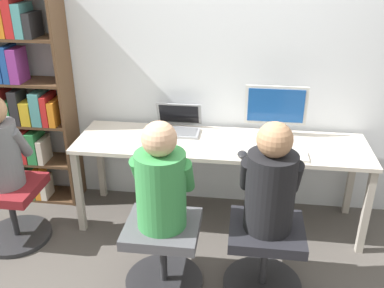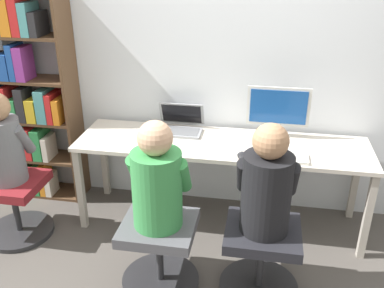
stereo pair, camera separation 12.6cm
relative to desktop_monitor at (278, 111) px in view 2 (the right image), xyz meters
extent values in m
plane|color=#4C4742|center=(-0.40, -0.48, -0.93)|extent=(14.00, 14.00, 0.00)
cube|color=silver|center=(-0.40, 0.19, 0.37)|extent=(10.00, 0.05, 2.60)
cube|color=beige|center=(-0.40, -0.18, -0.23)|extent=(2.21, 0.60, 0.03)
cube|color=#ADA497|center=(-1.47, -0.44, -0.58)|extent=(0.05, 0.05, 0.68)
cube|color=#ADA497|center=(0.66, -0.44, -0.58)|extent=(0.05, 0.05, 0.68)
cube|color=#ADA497|center=(-1.47, 0.08, -0.58)|extent=(0.05, 0.05, 0.68)
cube|color=#ADA497|center=(0.66, 0.08, -0.58)|extent=(0.05, 0.05, 0.68)
cylinder|color=beige|center=(0.00, 0.00, -0.21)|extent=(0.19, 0.19, 0.01)
cylinder|color=beige|center=(0.00, 0.00, -0.16)|extent=(0.04, 0.04, 0.09)
cube|color=beige|center=(0.00, 0.00, 0.04)|extent=(0.47, 0.02, 0.30)
cube|color=#19478C|center=(0.00, -0.01, 0.04)|extent=(0.42, 0.01, 0.26)
cube|color=gray|center=(-0.76, -0.06, -0.20)|extent=(0.36, 0.21, 0.02)
cube|color=slate|center=(-0.76, -0.06, -0.19)|extent=(0.32, 0.16, 0.00)
cube|color=gray|center=(-0.76, 0.08, -0.10)|extent=(0.36, 0.08, 0.19)
cube|color=black|center=(-0.76, 0.07, -0.10)|extent=(0.32, 0.07, 0.16)
cube|color=silver|center=(0.03, -0.37, -0.20)|extent=(0.39, 0.17, 0.02)
cube|color=#BAB8AD|center=(0.03, -0.37, -0.19)|extent=(0.35, 0.13, 0.00)
ellipsoid|color=black|center=(-0.23, -0.40, -0.20)|extent=(0.07, 0.11, 0.03)
cylinder|color=#262628|center=(-0.06, -0.89, -0.91)|extent=(0.52, 0.52, 0.04)
cylinder|color=#262628|center=(-0.06, -0.89, -0.70)|extent=(0.05, 0.05, 0.38)
cube|color=black|center=(-0.06, -0.89, -0.48)|extent=(0.46, 0.43, 0.07)
cylinder|color=#262628|center=(-0.71, -0.95, -0.91)|extent=(0.52, 0.52, 0.04)
cylinder|color=#262628|center=(-0.71, -0.95, -0.70)|extent=(0.05, 0.05, 0.38)
cube|color=#4C4C51|center=(-0.71, -0.95, -0.48)|extent=(0.46, 0.43, 0.07)
cylinder|color=black|center=(-0.06, -0.89, -0.19)|extent=(0.30, 0.30, 0.50)
sphere|color=#A87A56|center=(-0.06, -0.89, 0.15)|extent=(0.21, 0.21, 0.21)
cylinder|color=black|center=(-0.20, -0.82, -0.12)|extent=(0.08, 0.22, 0.28)
cylinder|color=black|center=(0.09, -0.82, -0.12)|extent=(0.08, 0.22, 0.28)
cylinder|color=#388C47|center=(-0.71, -0.95, -0.20)|extent=(0.31, 0.31, 0.49)
sphere|color=tan|center=(-0.71, -0.95, 0.14)|extent=(0.21, 0.21, 0.21)
cylinder|color=#388C47|center=(-0.85, -0.88, -0.13)|extent=(0.09, 0.21, 0.28)
cylinder|color=#388C47|center=(-0.56, -0.88, -0.13)|extent=(0.09, 0.21, 0.28)
cube|color=#513823|center=(-1.67, 0.01, -0.03)|extent=(0.02, 0.28, 1.79)
cube|color=#513823|center=(-2.01, 0.01, -0.91)|extent=(0.67, 0.27, 0.02)
cube|color=#513823|center=(-2.01, 0.01, -0.56)|extent=(0.67, 0.27, 0.02)
cube|color=#513823|center=(-2.01, 0.01, -0.21)|extent=(0.67, 0.27, 0.02)
cube|color=#513823|center=(-2.01, 0.01, 0.14)|extent=(0.67, 0.27, 0.02)
cube|color=#513823|center=(-2.01, 0.01, 0.50)|extent=(0.67, 0.27, 0.02)
cube|color=#262628|center=(-2.31, -0.02, -0.76)|extent=(0.06, 0.21, 0.28)
cube|color=gold|center=(-2.25, -0.02, -0.78)|extent=(0.05, 0.20, 0.25)
cube|color=#2D8C47|center=(-2.19, -0.04, -0.79)|extent=(0.06, 0.16, 0.23)
cube|color=#2D8C47|center=(-2.13, -0.04, -0.80)|extent=(0.06, 0.16, 0.21)
cube|color=#2D8C47|center=(-2.06, -0.02, -0.77)|extent=(0.07, 0.22, 0.27)
cube|color=orange|center=(-2.00, -0.03, -0.76)|extent=(0.05, 0.19, 0.29)
cube|color=silver|center=(-1.94, -0.04, -0.80)|extent=(0.05, 0.16, 0.20)
cube|color=#2D8C47|center=(-2.31, -0.03, -0.45)|extent=(0.06, 0.18, 0.20)
cube|color=orange|center=(-2.23, -0.03, -0.45)|extent=(0.07, 0.20, 0.19)
cube|color=#2D8C47|center=(-2.16, -0.04, -0.41)|extent=(0.06, 0.18, 0.29)
cube|color=red|center=(-2.08, -0.02, -0.41)|extent=(0.08, 0.22, 0.28)
cube|color=#2D8C47|center=(-1.99, -0.02, -0.41)|extent=(0.08, 0.22, 0.27)
cube|color=silver|center=(-1.92, -0.03, -0.44)|extent=(0.05, 0.19, 0.21)
cube|color=#1E4C9E|center=(-2.30, -0.05, -0.06)|extent=(0.09, 0.16, 0.27)
cube|color=red|center=(-2.22, -0.01, -0.05)|extent=(0.05, 0.23, 0.29)
cube|color=#2D8C47|center=(-2.15, -0.04, -0.10)|extent=(0.07, 0.17, 0.19)
cube|color=#262628|center=(-2.07, -0.04, -0.05)|extent=(0.08, 0.18, 0.28)
cube|color=gold|center=(-1.99, -0.04, -0.10)|extent=(0.08, 0.18, 0.20)
cube|color=teal|center=(-1.90, -0.01, -0.06)|extent=(0.09, 0.22, 0.28)
cube|color=red|center=(-1.82, -0.01, -0.07)|extent=(0.05, 0.23, 0.25)
cube|color=orange|center=(-1.77, -0.02, -0.09)|extent=(0.05, 0.22, 0.21)
cube|color=#262628|center=(-2.24, -0.02, 0.26)|extent=(0.04, 0.22, 0.20)
cube|color=#1E4C9E|center=(-2.17, -0.01, 0.26)|extent=(0.09, 0.23, 0.21)
cube|color=#1E4C9E|center=(-2.09, -0.03, 0.30)|extent=(0.05, 0.19, 0.29)
cube|color=#8C338C|center=(-2.02, -0.03, 0.29)|extent=(0.08, 0.18, 0.27)
cube|color=#1E4C9E|center=(-2.15, -0.03, 0.64)|extent=(0.04, 0.20, 0.26)
cube|color=orange|center=(-2.08, -0.04, 0.65)|extent=(0.09, 0.17, 0.29)
cube|color=red|center=(-1.99, -0.01, 0.65)|extent=(0.07, 0.23, 0.28)
cube|color=teal|center=(-1.92, -0.02, 0.63)|extent=(0.07, 0.21, 0.25)
cube|color=#262628|center=(-1.85, -0.02, 0.60)|extent=(0.06, 0.22, 0.18)
cylinder|color=#262628|center=(-1.94, -0.62, -0.91)|extent=(0.52, 0.52, 0.04)
cylinder|color=#262628|center=(-1.94, -0.62, -0.70)|extent=(0.05, 0.05, 0.38)
cube|color=maroon|center=(-1.94, -0.62, -0.48)|extent=(0.46, 0.43, 0.07)
cylinder|color=slate|center=(-1.94, -0.62, -0.20)|extent=(0.27, 0.27, 0.48)
cylinder|color=slate|center=(-1.81, -0.55, -0.13)|extent=(0.08, 0.20, 0.27)
camera|label=1|loc=(-0.23, -3.13, 1.15)|focal=40.00mm
camera|label=2|loc=(-0.11, -3.11, 1.15)|focal=40.00mm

